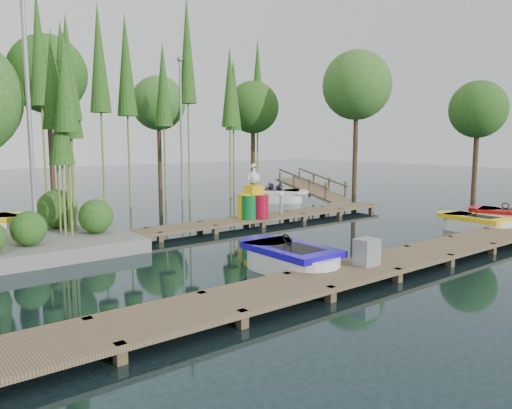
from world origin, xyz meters
TOP-DOWN VIEW (x-y plane):
  - ground_plane at (0.00, 0.00)m, footprint 90.00×90.00m
  - near_dock at (0.00, -4.50)m, footprint 18.00×1.50m
  - far_dock at (1.00, 2.50)m, footprint 15.00×1.20m
  - tree_screen at (-2.04, 10.60)m, footprint 34.42×18.53m
  - lamp_island at (-5.50, 2.50)m, footprint 0.30×0.30m
  - lamp_rear at (4.00, 11.00)m, footprint 0.30×0.30m
  - ramp at (9.00, 6.50)m, footprint 1.50×3.94m
  - boat_blue at (-1.29, -3.01)m, footprint 1.38×2.97m
  - boat_red at (9.50, -3.13)m, footprint 1.89×2.83m
  - boat_yellow_near at (7.12, -3.14)m, footprint 1.29×2.65m
  - boat_white_far at (7.09, 7.02)m, footprint 2.93×2.99m
  - utility_cabinet at (-0.31, -4.50)m, footprint 0.50×0.42m
  - yellow_barrel at (1.62, 2.50)m, footprint 0.59×0.59m
  - drum_cluster at (1.94, 2.35)m, footprint 1.13×1.04m
  - seagull_post at (3.31, 2.50)m, footprint 0.53×0.29m

SIDE VIEW (x-z plane):
  - ground_plane at x=0.00m, z-range 0.00..0.00m
  - far_dock at x=1.00m, z-range -0.02..0.48m
  - near_dock at x=0.00m, z-range -0.02..0.48m
  - boat_yellow_near at x=7.12m, z-range -0.18..0.69m
  - boat_red at x=9.50m, z-range -0.18..0.69m
  - boat_blue at x=-1.29m, z-range -0.21..0.78m
  - boat_white_far at x=7.09m, z-range -0.38..0.99m
  - ramp at x=9.00m, z-range -0.16..1.33m
  - utility_cabinet at x=-0.31m, z-range 0.30..0.91m
  - yellow_barrel at x=1.62m, z-range 0.30..1.19m
  - seagull_post at x=3.31m, z-range 0.45..1.30m
  - drum_cluster at x=1.94m, z-range -0.10..1.85m
  - lamp_island at x=-5.50m, z-range 0.64..7.89m
  - lamp_rear at x=4.00m, z-range 0.64..7.89m
  - tree_screen at x=-2.04m, z-range 0.96..11.27m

